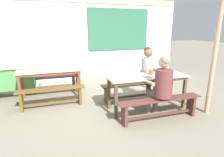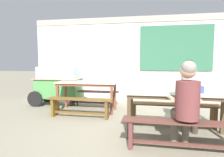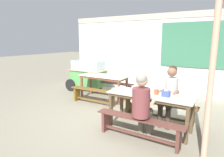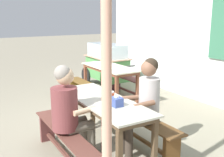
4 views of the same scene
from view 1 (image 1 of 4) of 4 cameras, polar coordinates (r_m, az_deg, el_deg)
name	(u,v)px [view 1 (image 1 of 4)]	position (r m, az deg, el deg)	size (l,w,h in m)	color
ground_plane	(104,107)	(4.36, -2.37, -8.83)	(40.00, 40.00, 0.00)	gray
backdrop_wall	(84,38)	(6.63, -8.56, 12.38)	(7.09, 0.23, 2.79)	white
dining_table_far	(50,73)	(4.93, -18.67, 1.66)	(1.56, 0.65, 0.78)	beige
dining_table_near	(147,79)	(4.14, 10.88, -0.25)	(1.79, 0.63, 0.78)	#B7B7A4
bench_far_back	(51,82)	(5.57, -18.37, -0.96)	(1.52, 0.32, 0.45)	#522C28
bench_far_front	(52,95)	(4.49, -18.19, -4.90)	(1.53, 0.28, 0.45)	brown
bench_near_back	(136,89)	(4.73, 7.41, -3.12)	(1.79, 0.32, 0.45)	brown
bench_near_front	(160,106)	(3.81, 14.61, -8.27)	(1.75, 0.26, 0.45)	brown
food_cart	(8,72)	(5.58, -29.62, 1.65)	(1.65, 0.73, 1.15)	#51994F
person_near_front	(161,83)	(3.72, 15.02, -1.33)	(0.46, 0.55, 1.31)	#6D6658
person_right_near_table	(148,71)	(4.67, 11.14, 2.31)	(0.43, 0.56, 1.34)	#41362C
tissue_box	(160,72)	(4.28, 14.75, 1.97)	(0.15, 0.12, 0.14)	#3B4F97
condiment_jar	(151,72)	(4.20, 11.92, 2.01)	(0.10, 0.10, 0.13)	#E2532F
soup_bowl	(51,68)	(4.97, -18.28, 3.08)	(0.18, 0.18, 0.04)	silver
wooden_support_post	(214,57)	(4.27, 29.09, 5.71)	(0.09, 0.09, 2.43)	tan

